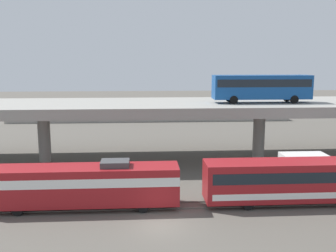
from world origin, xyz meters
name	(u,v)px	position (x,y,z in m)	size (l,w,h in m)	color
ground_plane	(161,226)	(0.00, 0.00, 0.00)	(260.00, 260.00, 0.00)	#565149
rail_strip_near	(159,209)	(0.00, 3.28, 0.06)	(110.00, 0.12, 0.12)	#59544C
rail_strip_far	(158,203)	(0.00, 4.72, 0.06)	(110.00, 0.12, 0.12)	#59544C
train_locomotive	(73,184)	(-7.28, 4.00, 2.19)	(17.48, 3.04, 4.18)	maroon
train_coach_lead	(318,179)	(14.15, 4.00, 2.17)	(20.21, 3.04, 3.86)	maroon
highway_overpass	(153,108)	(0.00, 20.00, 6.60)	(96.00, 12.73, 7.35)	gray
transit_bus_on_overpass	(262,86)	(13.35, 18.78, 9.41)	(12.00, 2.68, 3.40)	#14478C
service_truck_west	(311,167)	(16.10, 9.73, 1.64)	(6.80, 2.46, 3.04)	silver
pier_parking_lot	(149,115)	(0.00, 55.00, 0.65)	(58.03, 10.63, 1.29)	gray
parked_car_0	(69,109)	(-17.64, 57.02, 2.07)	(4.29, 1.98, 1.50)	#9E998C
parked_car_1	(214,109)	(13.98, 53.50, 2.07)	(4.61, 1.90, 1.50)	#9E998C
parked_car_2	(158,110)	(1.93, 52.83, 2.06)	(4.09, 2.00, 1.50)	navy
parked_car_3	(215,108)	(14.75, 56.60, 2.07)	(4.67, 1.89, 1.50)	#9E998C
parked_car_4	(100,110)	(-10.41, 53.30, 2.06)	(4.19, 1.85, 1.50)	#B7B7BC
parked_car_5	(176,108)	(5.84, 56.16, 2.07)	(4.58, 1.93, 1.50)	#515459
parked_car_6	(44,109)	(-22.80, 56.44, 2.06)	(4.47, 1.83, 1.50)	#B7B7BC
parked_car_7	(63,110)	(-18.16, 54.11, 2.06)	(4.39, 1.90, 1.50)	#515459
harbor_water	(148,106)	(0.00, 78.00, 0.00)	(140.00, 36.00, 0.01)	#385B7A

